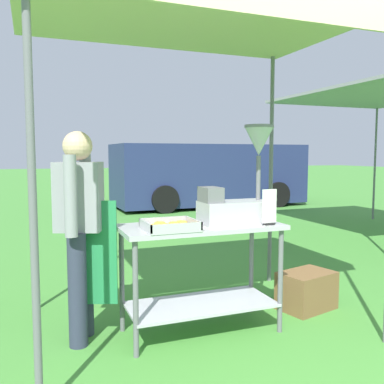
{
  "coord_description": "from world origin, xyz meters",
  "views": [
    {
      "loc": [
        -1.46,
        -2.04,
        1.44
      ],
      "look_at": [
        -0.21,
        1.23,
        1.12
      ],
      "focal_mm": 39.35,
      "sensor_mm": 36.0,
      "label": 1
    }
  ],
  "objects_px": {
    "donut_tray": "(170,226)",
    "menu_sign": "(269,209)",
    "stall_canopy": "(197,28)",
    "vendor": "(80,225)",
    "donut_cart": "(201,255)",
    "supply_crate": "(306,290)",
    "van_navy": "(209,174)",
    "donut_fryer": "(240,189)"
  },
  "relations": [
    {
      "from": "donut_fryer",
      "to": "supply_crate",
      "type": "height_order",
      "value": "donut_fryer"
    },
    {
      "from": "donut_cart",
      "to": "donut_tray",
      "type": "distance_m",
      "value": 0.42
    },
    {
      "from": "donut_fryer",
      "to": "vendor",
      "type": "bearing_deg",
      "value": 170.69
    },
    {
      "from": "donut_cart",
      "to": "supply_crate",
      "type": "distance_m",
      "value": 1.2
    },
    {
      "from": "donut_fryer",
      "to": "menu_sign",
      "type": "bearing_deg",
      "value": -46.56
    },
    {
      "from": "stall_canopy",
      "to": "menu_sign",
      "type": "relative_size",
      "value": 9.53
    },
    {
      "from": "supply_crate",
      "to": "menu_sign",
      "type": "bearing_deg",
      "value": -152.61
    },
    {
      "from": "stall_canopy",
      "to": "supply_crate",
      "type": "bearing_deg",
      "value": 0.63
    },
    {
      "from": "supply_crate",
      "to": "donut_cart",
      "type": "bearing_deg",
      "value": -174.23
    },
    {
      "from": "donut_fryer",
      "to": "menu_sign",
      "type": "relative_size",
      "value": 2.82
    },
    {
      "from": "donut_tray",
      "to": "van_navy",
      "type": "bearing_deg",
      "value": 64.76
    },
    {
      "from": "supply_crate",
      "to": "vendor",
      "type": "bearing_deg",
      "value": 178.06
    },
    {
      "from": "donut_tray",
      "to": "donut_cart",
      "type": "bearing_deg",
      "value": 21.05
    },
    {
      "from": "donut_cart",
      "to": "donut_tray",
      "type": "height_order",
      "value": "donut_tray"
    },
    {
      "from": "menu_sign",
      "to": "vendor",
      "type": "bearing_deg",
      "value": 164.84
    },
    {
      "from": "donut_tray",
      "to": "supply_crate",
      "type": "xyz_separation_m",
      "value": [
        1.41,
        0.23,
        -0.73
      ]
    },
    {
      "from": "vendor",
      "to": "van_navy",
      "type": "height_order",
      "value": "van_navy"
    },
    {
      "from": "donut_tray",
      "to": "menu_sign",
      "type": "xyz_separation_m",
      "value": [
        0.8,
        -0.09,
        0.1
      ]
    },
    {
      "from": "van_navy",
      "to": "vendor",
      "type": "bearing_deg",
      "value": -119.81
    },
    {
      "from": "vendor",
      "to": "van_navy",
      "type": "distance_m",
      "value": 8.56
    },
    {
      "from": "vendor",
      "to": "donut_tray",
      "type": "bearing_deg",
      "value": -25.67
    },
    {
      "from": "van_navy",
      "to": "donut_cart",
      "type": "bearing_deg",
      "value": -113.71
    },
    {
      "from": "supply_crate",
      "to": "van_navy",
      "type": "xyz_separation_m",
      "value": [
        2.23,
        7.5,
        0.7
      ]
    },
    {
      "from": "donut_fryer",
      "to": "vendor",
      "type": "xyz_separation_m",
      "value": [
        -1.25,
        0.2,
        -0.25
      ]
    },
    {
      "from": "donut_tray",
      "to": "stall_canopy",
      "type": "bearing_deg",
      "value": 35.69
    },
    {
      "from": "donut_cart",
      "to": "vendor",
      "type": "distance_m",
      "value": 0.97
    },
    {
      "from": "donut_cart",
      "to": "van_navy",
      "type": "bearing_deg",
      "value": 66.29
    },
    {
      "from": "donut_cart",
      "to": "donut_fryer",
      "type": "height_order",
      "value": "donut_fryer"
    },
    {
      "from": "donut_cart",
      "to": "van_navy",
      "type": "distance_m",
      "value": 8.32
    },
    {
      "from": "stall_canopy",
      "to": "donut_fryer",
      "type": "bearing_deg",
      "value": -20.45
    },
    {
      "from": "donut_tray",
      "to": "donut_fryer",
      "type": "distance_m",
      "value": 0.68
    },
    {
      "from": "supply_crate",
      "to": "stall_canopy",
      "type": "bearing_deg",
      "value": -179.37
    },
    {
      "from": "stall_canopy",
      "to": "donut_cart",
      "type": "height_order",
      "value": "stall_canopy"
    },
    {
      "from": "donut_tray",
      "to": "menu_sign",
      "type": "distance_m",
      "value": 0.81
    },
    {
      "from": "donut_cart",
      "to": "menu_sign",
      "type": "bearing_deg",
      "value": -22.07
    },
    {
      "from": "vendor",
      "to": "supply_crate",
      "type": "bearing_deg",
      "value": -1.94
    },
    {
      "from": "donut_tray",
      "to": "donut_fryer",
      "type": "bearing_deg",
      "value": 8.28
    },
    {
      "from": "stall_canopy",
      "to": "menu_sign",
      "type": "bearing_deg",
      "value": -31.16
    },
    {
      "from": "vendor",
      "to": "stall_canopy",
      "type": "bearing_deg",
      "value": -5.05
    },
    {
      "from": "donut_cart",
      "to": "supply_crate",
      "type": "xyz_separation_m",
      "value": [
        1.11,
        0.11,
        -0.46
      ]
    },
    {
      "from": "stall_canopy",
      "to": "donut_tray",
      "type": "relative_size",
      "value": 6.92
    },
    {
      "from": "donut_cart",
      "to": "vendor",
      "type": "relative_size",
      "value": 0.8
    }
  ]
}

